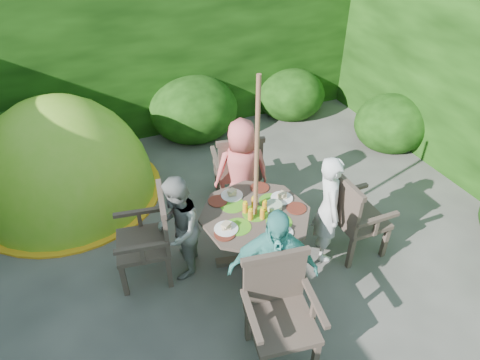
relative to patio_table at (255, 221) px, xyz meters
name	(u,v)px	position (x,y,z in m)	size (l,w,h in m)	color
ground	(241,288)	(-0.30, -0.32, -0.58)	(60.00, 60.00, 0.00)	#44423D
hedge_enclosure	(194,127)	(-0.30, 1.02, 0.67)	(9.00, 9.00, 2.50)	black
patio_table	(255,221)	(0.00, 0.00, 0.00)	(1.43, 1.43, 0.83)	#3B2E26
parasol_pole	(256,181)	(0.00, 0.00, 0.52)	(0.04, 0.04, 2.20)	brown
garden_chair_right	(354,215)	(1.06, -0.27, -0.06)	(0.53, 0.59, 0.98)	#3B2E26
garden_chair_left	(150,237)	(-1.07, 0.26, -0.05)	(0.61, 0.67, 0.99)	#3B2E26
garden_chair_back	(238,168)	(0.25, 1.06, -0.05)	(0.68, 0.63, 0.99)	#3B2E26
garden_chair_front	(279,310)	(-0.26, -1.06, -0.05)	(0.67, 0.62, 1.00)	#3B2E26
child_right	(329,209)	(0.77, -0.18, 0.06)	(0.47, 0.31, 1.28)	silver
child_left	(178,229)	(-0.78, 0.18, 0.02)	(0.58, 0.45, 1.20)	gray
child_back	(242,172)	(0.18, 0.78, 0.09)	(0.65, 0.43, 1.34)	#E25F5D
child_front	(273,272)	(-0.19, -0.78, 0.11)	(0.80, 0.34, 1.37)	#48A99D
dome_tent	(72,194)	(-1.78, 2.07, -0.58)	(2.42, 2.42, 2.77)	#7DC225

